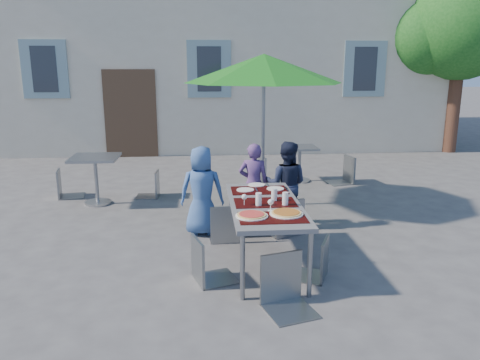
{
  "coord_description": "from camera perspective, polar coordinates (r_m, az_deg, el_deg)",
  "views": [
    {
      "loc": [
        -0.24,
        -4.57,
        2.3
      ],
      "look_at": [
        0.27,
        1.47,
        0.81
      ],
      "focal_mm": 35.0,
      "sensor_mm": 36.0,
      "label": 1
    }
  ],
  "objects": [
    {
      "name": "dining_table",
      "position": [
        5.43,
        3.07,
        -3.34
      ],
      "size": [
        0.8,
        1.85,
        0.76
      ],
      "color": "#48484D",
      "rests_on": "ground"
    },
    {
      "name": "bg_chair_r_0",
      "position": [
        8.42,
        -10.76,
        1.35
      ],
      "size": [
        0.41,
        0.41,
        0.88
      ],
      "color": "gray",
      "rests_on": "ground"
    },
    {
      "name": "pizza_near_right",
      "position": [
        5.0,
        5.67,
        -4.03
      ],
      "size": [
        0.36,
        0.36,
        0.03
      ],
      "color": "white",
      "rests_on": "dining_table"
    },
    {
      "name": "tree",
      "position": [
        13.91,
        25.51,
        16.48
      ],
      "size": [
        3.6,
        3.0,
        4.7
      ],
      "color": "#4C2E20",
      "rests_on": "ground"
    },
    {
      "name": "chair_2",
      "position": [
        6.41,
        5.71,
        -1.72
      ],
      "size": [
        0.57,
        0.57,
        1.0
      ],
      "color": "gray",
      "rests_on": "ground"
    },
    {
      "name": "glassware",
      "position": [
        5.32,
        3.64,
        -2.21
      ],
      "size": [
        0.53,
        0.44,
        0.15
      ],
      "color": "silver",
      "rests_on": "dining_table"
    },
    {
      "name": "bg_chair_l_0",
      "position": [
        8.82,
        -20.71,
        1.52
      ],
      "size": [
        0.49,
        0.48,
        0.94
      ],
      "color": "gray",
      "rests_on": "ground"
    },
    {
      "name": "place_settings",
      "position": [
        6.03,
        2.38,
        -0.94
      ],
      "size": [
        0.65,
        0.46,
        0.01
      ],
      "color": "white",
      "rests_on": "dining_table"
    },
    {
      "name": "child_1",
      "position": [
        6.83,
        1.67,
        -0.51
      ],
      "size": [
        0.49,
        0.37,
        1.21
      ],
      "primitive_type": "imported",
      "rotation": [
        0.0,
        0.0,
        2.94
      ],
      "color": "#573974",
      "rests_on": "ground"
    },
    {
      "name": "cafe_table_0",
      "position": [
        8.19,
        -17.19,
        1.17
      ],
      "size": [
        0.77,
        0.77,
        0.82
      ],
      "color": "#B0B3B8",
      "rests_on": "ground"
    },
    {
      "name": "cafe_table_1",
      "position": [
        9.5,
        7.28,
        2.64
      ],
      "size": [
        0.66,
        0.66,
        0.71
      ],
      "color": "#B0B3B8",
      "rests_on": "ground"
    },
    {
      "name": "child_0",
      "position": [
        6.44,
        -4.66,
        -1.32
      ],
      "size": [
        0.62,
        0.42,
        1.24
      ],
      "primitive_type": "imported",
      "rotation": [
        0.0,
        0.0,
        3.1
      ],
      "color": "#375997",
      "rests_on": "ground"
    },
    {
      "name": "chair_1",
      "position": [
        6.41,
        0.66,
        -2.46
      ],
      "size": [
        0.45,
        0.46,
        0.86
      ],
      "color": "gray",
      "rests_on": "ground"
    },
    {
      "name": "ground",
      "position": [
        5.12,
        -1.65,
        -12.83
      ],
      "size": [
        90.0,
        90.0,
        0.0
      ],
      "primitive_type": "plane",
      "color": "#414143",
      "rests_on": "ground"
    },
    {
      "name": "chair_0",
      "position": [
        6.16,
        -1.76,
        -2.46
      ],
      "size": [
        0.46,
        0.46,
        0.97
      ],
      "color": "gray",
      "rests_on": "ground"
    },
    {
      "name": "chair_5",
      "position": [
        4.5,
        5.68,
        -8.57
      ],
      "size": [
        0.55,
        0.55,
        1.0
      ],
      "color": "gray",
      "rests_on": "ground"
    },
    {
      "name": "bg_chair_r_1",
      "position": [
        9.48,
        12.71,
        3.21
      ],
      "size": [
        0.53,
        0.53,
        1.02
      ],
      "color": "gray",
      "rests_on": "ground"
    },
    {
      "name": "chair_4",
      "position": [
        5.18,
        9.37,
        -6.54
      ],
      "size": [
        0.52,
        0.52,
        0.88
      ],
      "color": "gray",
      "rests_on": "ground"
    },
    {
      "name": "patio_umbrella",
      "position": [
        7.55,
        2.94,
        13.26
      ],
      "size": [
        2.53,
        2.53,
        2.47
      ],
      "color": "#B0B3B8",
      "rests_on": "ground"
    },
    {
      "name": "bg_chair_l_1",
      "position": [
        9.25,
        3.39,
        3.37
      ],
      "size": [
        0.54,
        0.54,
        1.05
      ],
      "color": "#91959C",
      "rests_on": "ground"
    },
    {
      "name": "child_2",
      "position": [
        6.76,
        5.66,
        -0.55
      ],
      "size": [
        0.69,
        0.52,
        1.25
      ],
      "primitive_type": "imported",
      "rotation": [
        0.0,
        0.0,
        2.82
      ],
      "color": "#192039",
      "rests_on": "ground"
    },
    {
      "name": "pizza_near_left",
      "position": [
        4.91,
        1.43,
        -4.3
      ],
      "size": [
        0.34,
        0.34,
        0.03
      ],
      "color": "white",
      "rests_on": "dining_table"
    },
    {
      "name": "chair_3",
      "position": [
        5.03,
        -4.15,
        -6.47
      ],
      "size": [
        0.53,
        0.52,
        0.95
      ],
      "color": "gray",
      "rests_on": "ground"
    }
  ]
}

